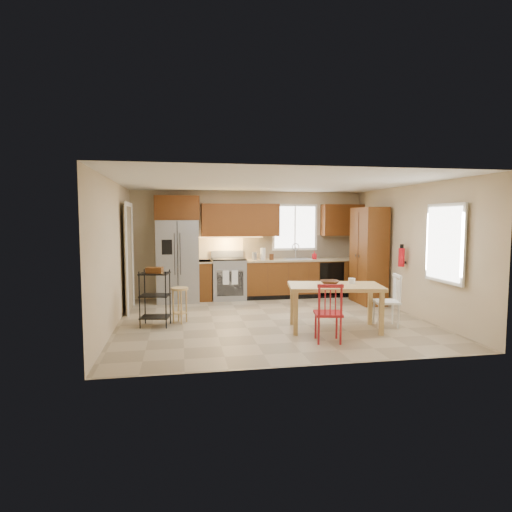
{
  "coord_description": "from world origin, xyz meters",
  "views": [
    {
      "loc": [
        -1.64,
        -7.56,
        1.86
      ],
      "look_at": [
        -0.22,
        0.4,
        1.15
      ],
      "focal_mm": 30.0,
      "sensor_mm": 36.0,
      "label": 1
    }
  ],
  "objects_px": {
    "bar_stool": "(180,305)",
    "table_jar": "(352,282)",
    "range_stove": "(229,279)",
    "utility_cart": "(155,298)",
    "chair_white": "(386,301)",
    "pantry": "(369,256)",
    "chair_red": "(328,312)",
    "refrigerator": "(178,261)",
    "dining_table": "(335,308)",
    "table_bowl": "(330,285)",
    "soap_bottle": "(314,255)",
    "fire_extinguisher": "(402,257)"
  },
  "relations": [
    {
      "from": "refrigerator",
      "to": "table_jar",
      "type": "bearing_deg",
      "value": -44.61
    },
    {
      "from": "refrigerator",
      "to": "pantry",
      "type": "height_order",
      "value": "pantry"
    },
    {
      "from": "chair_white",
      "to": "chair_red",
      "type": "bearing_deg",
      "value": 128.68
    },
    {
      "from": "chair_red",
      "to": "table_jar",
      "type": "height_order",
      "value": "chair_red"
    },
    {
      "from": "bar_stool",
      "to": "utility_cart",
      "type": "height_order",
      "value": "utility_cart"
    },
    {
      "from": "refrigerator",
      "to": "soap_bottle",
      "type": "xyz_separation_m",
      "value": [
        3.18,
        -0.02,
        0.09
      ]
    },
    {
      "from": "chair_white",
      "to": "table_jar",
      "type": "height_order",
      "value": "chair_white"
    },
    {
      "from": "fire_extinguisher",
      "to": "table_bowl",
      "type": "relative_size",
      "value": 1.16
    },
    {
      "from": "soap_bottle",
      "to": "chair_red",
      "type": "height_order",
      "value": "soap_bottle"
    },
    {
      "from": "soap_bottle",
      "to": "bar_stool",
      "type": "distance_m",
      "value": 3.8
    },
    {
      "from": "dining_table",
      "to": "refrigerator",
      "type": "bearing_deg",
      "value": 141.37
    },
    {
      "from": "pantry",
      "to": "fire_extinguisher",
      "type": "relative_size",
      "value": 5.83
    },
    {
      "from": "chair_white",
      "to": "table_bowl",
      "type": "relative_size",
      "value": 2.9
    },
    {
      "from": "dining_table",
      "to": "chair_red",
      "type": "height_order",
      "value": "chair_red"
    },
    {
      "from": "range_stove",
      "to": "refrigerator",
      "type": "bearing_deg",
      "value": -177.01
    },
    {
      "from": "soap_bottle",
      "to": "table_jar",
      "type": "height_order",
      "value": "soap_bottle"
    },
    {
      "from": "refrigerator",
      "to": "fire_extinguisher",
      "type": "xyz_separation_m",
      "value": [
        4.33,
        -1.98,
        0.19
      ]
    },
    {
      "from": "chair_white",
      "to": "table_jar",
      "type": "distance_m",
      "value": 0.7
    },
    {
      "from": "refrigerator",
      "to": "dining_table",
      "type": "xyz_separation_m",
      "value": [
        2.59,
        -2.98,
        -0.54
      ]
    },
    {
      "from": "pantry",
      "to": "chair_red",
      "type": "distance_m",
      "value": 3.35
    },
    {
      "from": "chair_white",
      "to": "range_stove",
      "type": "bearing_deg",
      "value": 49.01
    },
    {
      "from": "refrigerator",
      "to": "chair_red",
      "type": "height_order",
      "value": "refrigerator"
    },
    {
      "from": "dining_table",
      "to": "table_bowl",
      "type": "xyz_separation_m",
      "value": [
        -0.1,
        0.0,
        0.38
      ]
    },
    {
      "from": "chair_red",
      "to": "table_bowl",
      "type": "xyz_separation_m",
      "value": [
        0.25,
        0.65,
        0.31
      ]
    },
    {
      "from": "soap_bottle",
      "to": "bar_stool",
      "type": "xyz_separation_m",
      "value": [
        -3.14,
        -2.02,
        -0.68
      ]
    },
    {
      "from": "range_stove",
      "to": "bar_stool",
      "type": "xyz_separation_m",
      "value": [
        -1.11,
        -2.11,
        -0.14
      ]
    },
    {
      "from": "bar_stool",
      "to": "table_jar",
      "type": "bearing_deg",
      "value": 3.0
    },
    {
      "from": "chair_red",
      "to": "chair_white",
      "type": "relative_size",
      "value": 1.0
    },
    {
      "from": "dining_table",
      "to": "chair_red",
      "type": "relative_size",
      "value": 1.7
    },
    {
      "from": "table_bowl",
      "to": "soap_bottle",
      "type": "bearing_deg",
      "value": 76.94
    },
    {
      "from": "pantry",
      "to": "chair_white",
      "type": "bearing_deg",
      "value": -106.39
    },
    {
      "from": "refrigerator",
      "to": "chair_red",
      "type": "bearing_deg",
      "value": -58.32
    },
    {
      "from": "fire_extinguisher",
      "to": "table_bowl",
      "type": "height_order",
      "value": "fire_extinguisher"
    },
    {
      "from": "bar_stool",
      "to": "range_stove",
      "type": "bearing_deg",
      "value": 81.33
    },
    {
      "from": "refrigerator",
      "to": "dining_table",
      "type": "relative_size",
      "value": 1.19
    },
    {
      "from": "chair_red",
      "to": "range_stove",
      "type": "bearing_deg",
      "value": 116.84
    },
    {
      "from": "pantry",
      "to": "chair_white",
      "type": "distance_m",
      "value": 2.18
    },
    {
      "from": "dining_table",
      "to": "bar_stool",
      "type": "xyz_separation_m",
      "value": [
        -2.55,
        0.93,
        -0.05
      ]
    },
    {
      "from": "pantry",
      "to": "bar_stool",
      "type": "height_order",
      "value": "pantry"
    },
    {
      "from": "fire_extinguisher",
      "to": "dining_table",
      "type": "relative_size",
      "value": 0.24
    },
    {
      "from": "soap_bottle",
      "to": "bar_stool",
      "type": "height_order",
      "value": "soap_bottle"
    },
    {
      "from": "table_bowl",
      "to": "chair_white",
      "type": "bearing_deg",
      "value": 2.74
    },
    {
      "from": "pantry",
      "to": "bar_stool",
      "type": "relative_size",
      "value": 3.3
    },
    {
      "from": "bar_stool",
      "to": "table_bowl",
      "type": "bearing_deg",
      "value": -1.61
    },
    {
      "from": "range_stove",
      "to": "chair_red",
      "type": "distance_m",
      "value": 3.85
    },
    {
      "from": "soap_bottle",
      "to": "chair_red",
      "type": "bearing_deg",
      "value": -104.61
    },
    {
      "from": "range_stove",
      "to": "chair_white",
      "type": "distance_m",
      "value": 3.83
    },
    {
      "from": "fire_extinguisher",
      "to": "utility_cart",
      "type": "height_order",
      "value": "fire_extinguisher"
    },
    {
      "from": "dining_table",
      "to": "pantry",
      "type": "bearing_deg",
      "value": 63.54
    },
    {
      "from": "dining_table",
      "to": "chair_white",
      "type": "distance_m",
      "value": 0.95
    }
  ]
}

